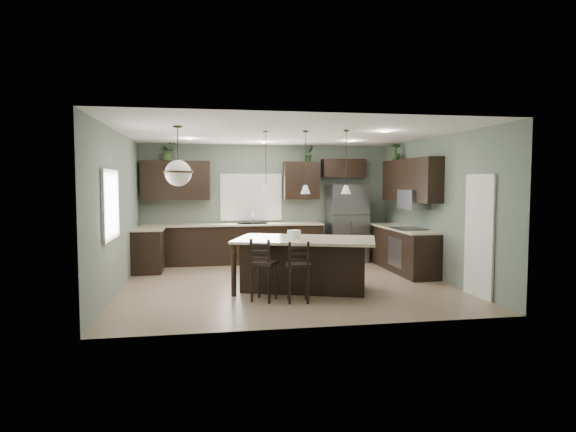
# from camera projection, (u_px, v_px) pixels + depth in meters

# --- Properties ---
(ground) EXTENTS (6.00, 6.00, 0.00)m
(ground) POSITION_uv_depth(u_px,v_px,m) (286.00, 284.00, 9.04)
(ground) COLOR #9E8466
(ground) RESTS_ON ground
(pantry_door) EXTENTS (0.04, 0.82, 2.04)m
(pantry_door) POSITION_uv_depth(u_px,v_px,m) (479.00, 236.00, 7.95)
(pantry_door) COLOR white
(pantry_door) RESTS_ON ground
(window_back) EXTENTS (1.35, 0.02, 1.00)m
(window_back) POSITION_uv_depth(u_px,v_px,m) (251.00, 197.00, 11.55)
(window_back) COLOR white
(window_back) RESTS_ON room_shell
(window_left) EXTENTS (0.02, 1.10, 1.00)m
(window_left) POSITION_uv_depth(u_px,v_px,m) (110.00, 205.00, 7.64)
(window_left) COLOR white
(window_left) RESTS_ON room_shell
(left_return_cabs) EXTENTS (0.60, 0.90, 0.90)m
(left_return_cabs) POSITION_uv_depth(u_px,v_px,m) (148.00, 251.00, 10.22)
(left_return_cabs) COLOR black
(left_return_cabs) RESTS_ON ground
(left_return_countertop) EXTENTS (0.66, 0.96, 0.04)m
(left_return_countertop) POSITION_uv_depth(u_px,v_px,m) (149.00, 229.00, 10.19)
(left_return_countertop) COLOR beige
(left_return_countertop) RESTS_ON left_return_cabs
(back_lower_cabs) EXTENTS (4.20, 0.60, 0.90)m
(back_lower_cabs) POSITION_uv_depth(u_px,v_px,m) (233.00, 244.00, 11.27)
(back_lower_cabs) COLOR black
(back_lower_cabs) RESTS_ON ground
(back_countertop) EXTENTS (4.20, 0.66, 0.04)m
(back_countertop) POSITION_uv_depth(u_px,v_px,m) (233.00, 225.00, 11.22)
(back_countertop) COLOR beige
(back_countertop) RESTS_ON back_lower_cabs
(sink_inset) EXTENTS (0.70, 0.45, 0.01)m
(sink_inset) POSITION_uv_depth(u_px,v_px,m) (252.00, 224.00, 11.29)
(sink_inset) COLOR gray
(sink_inset) RESTS_ON back_countertop
(faucet) EXTENTS (0.02, 0.02, 0.28)m
(faucet) POSITION_uv_depth(u_px,v_px,m) (252.00, 218.00, 11.25)
(faucet) COLOR silver
(faucet) RESTS_ON back_countertop
(back_upper_left) EXTENTS (1.55, 0.34, 0.90)m
(back_upper_left) POSITION_uv_depth(u_px,v_px,m) (176.00, 180.00, 11.07)
(back_upper_left) COLOR black
(back_upper_left) RESTS_ON room_shell
(back_upper_right) EXTENTS (0.85, 0.34, 0.90)m
(back_upper_right) POSITION_uv_depth(u_px,v_px,m) (301.00, 180.00, 11.57)
(back_upper_right) COLOR black
(back_upper_right) RESTS_ON room_shell
(fridge_header) EXTENTS (1.05, 0.34, 0.45)m
(fridge_header) POSITION_uv_depth(u_px,v_px,m) (343.00, 168.00, 11.73)
(fridge_header) COLOR black
(fridge_header) RESTS_ON room_shell
(right_lower_cabs) EXTENTS (0.60, 2.35, 0.90)m
(right_lower_cabs) POSITION_uv_depth(u_px,v_px,m) (403.00, 250.00, 10.33)
(right_lower_cabs) COLOR black
(right_lower_cabs) RESTS_ON ground
(right_countertop) EXTENTS (0.66, 2.35, 0.04)m
(right_countertop) POSITION_uv_depth(u_px,v_px,m) (403.00, 228.00, 10.29)
(right_countertop) COLOR beige
(right_countertop) RESTS_ON right_lower_cabs
(cooktop) EXTENTS (0.58, 0.75, 0.02)m
(cooktop) POSITION_uv_depth(u_px,v_px,m) (408.00, 228.00, 10.02)
(cooktop) COLOR black
(cooktop) RESTS_ON right_countertop
(wall_oven_front) EXTENTS (0.01, 0.72, 0.60)m
(wall_oven_front) POSITION_uv_depth(u_px,v_px,m) (395.00, 252.00, 10.00)
(wall_oven_front) COLOR gray
(wall_oven_front) RESTS_ON right_lower_cabs
(right_upper_cabs) EXTENTS (0.34, 2.35, 0.90)m
(right_upper_cabs) POSITION_uv_depth(u_px,v_px,m) (410.00, 180.00, 10.24)
(right_upper_cabs) COLOR black
(right_upper_cabs) RESTS_ON room_shell
(microwave) EXTENTS (0.40, 0.75, 0.40)m
(microwave) POSITION_uv_depth(u_px,v_px,m) (413.00, 199.00, 9.99)
(microwave) COLOR gray
(microwave) RESTS_ON right_upper_cabs
(refrigerator) EXTENTS (0.90, 0.74, 1.85)m
(refrigerator) POSITION_uv_depth(u_px,v_px,m) (347.00, 223.00, 11.54)
(refrigerator) COLOR gray
(refrigerator) RESTS_ON ground
(kitchen_island) EXTENTS (2.71, 2.07, 0.92)m
(kitchen_island) POSITION_uv_depth(u_px,v_px,m) (305.00, 265.00, 8.44)
(kitchen_island) COLOR black
(kitchen_island) RESTS_ON ground
(serving_dish) EXTENTS (0.24, 0.24, 0.14)m
(serving_dish) POSITION_uv_depth(u_px,v_px,m) (294.00, 234.00, 8.43)
(serving_dish) COLOR silver
(serving_dish) RESTS_ON kitchen_island
(bar_stool_left) EXTENTS (0.51, 0.51, 1.02)m
(bar_stool_left) POSITION_uv_depth(u_px,v_px,m) (264.00, 270.00, 7.69)
(bar_stool_left) COLOR black
(bar_stool_left) RESTS_ON ground
(bar_stool_center) EXTENTS (0.41, 0.41, 0.99)m
(bar_stool_center) POSITION_uv_depth(u_px,v_px,m) (298.00, 271.00, 7.62)
(bar_stool_center) COLOR black
(bar_stool_center) RESTS_ON ground
(pendant_left) EXTENTS (0.17, 0.17, 1.10)m
(pendant_left) POSITION_uv_depth(u_px,v_px,m) (266.00, 163.00, 8.43)
(pendant_left) COLOR silver
(pendant_left) RESTS_ON room_shell
(pendant_center) EXTENTS (0.17, 0.17, 1.10)m
(pendant_center) POSITION_uv_depth(u_px,v_px,m) (305.00, 162.00, 8.31)
(pendant_center) COLOR silver
(pendant_center) RESTS_ON room_shell
(pendant_right) EXTENTS (0.17, 0.17, 1.10)m
(pendant_right) POSITION_uv_depth(u_px,v_px,m) (346.00, 162.00, 8.20)
(pendant_right) COLOR white
(pendant_right) RESTS_ON room_shell
(chandelier) EXTENTS (0.46, 0.46, 0.96)m
(chandelier) POSITION_uv_depth(u_px,v_px,m) (178.00, 156.00, 7.63)
(chandelier) COLOR #F9E9CC
(chandelier) RESTS_ON room_shell
(plant_back_left) EXTENTS (0.47, 0.45, 0.42)m
(plant_back_left) POSITION_uv_depth(u_px,v_px,m) (168.00, 152.00, 10.97)
(plant_back_left) COLOR #375927
(plant_back_left) RESTS_ON back_upper_left
(plant_back_right) EXTENTS (0.26, 0.24, 0.39)m
(plant_back_right) POSITION_uv_depth(u_px,v_px,m) (309.00, 154.00, 11.53)
(plant_back_right) COLOR #27481F
(plant_back_right) RESTS_ON back_upper_right
(plant_right_wall) EXTENTS (0.25, 0.25, 0.39)m
(plant_right_wall) POSITION_uv_depth(u_px,v_px,m) (396.00, 152.00, 10.93)
(plant_right_wall) COLOR #284B21
(plant_right_wall) RESTS_ON right_upper_cabs
(room_shell) EXTENTS (6.00, 6.00, 6.00)m
(room_shell) POSITION_uv_depth(u_px,v_px,m) (286.00, 193.00, 8.92)
(room_shell) COLOR slate
(room_shell) RESTS_ON ground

